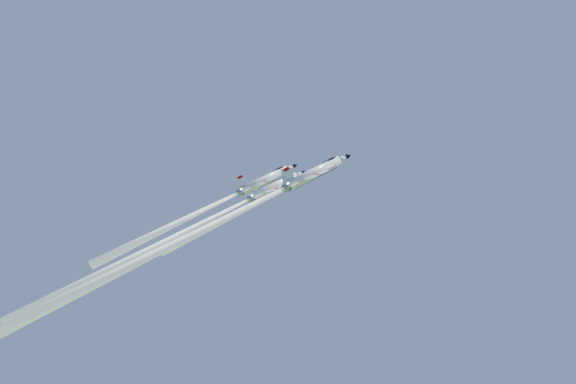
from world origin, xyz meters
The scene contains 4 objects.
jet_lead centered at (-4.32, -2.52, 95.43)m, with size 18.28×28.36×27.78m.
jet_left centered at (-16.89, -11.52, 88.83)m, with size 26.48×41.84×45.23m.
jet_right centered at (-4.09, -20.75, 88.02)m, with size 28.36×44.78×48.10m.
jet_slot centered at (-8.40, -14.16, 92.81)m, with size 18.69×29.03×28.52m.
Camera 1 is at (60.69, -106.63, 74.03)m, focal length 40.00 mm.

